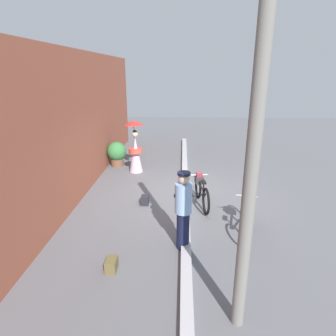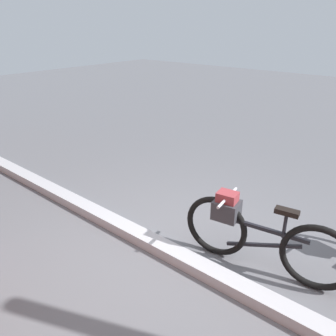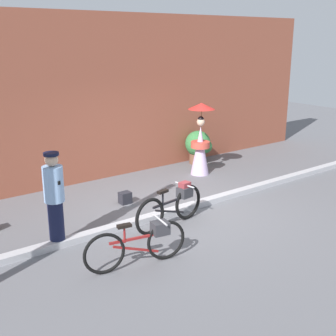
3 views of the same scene
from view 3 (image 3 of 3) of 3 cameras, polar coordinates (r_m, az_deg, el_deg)
name	(u,v)px [view 3 (image 3 of 3)]	position (r m, az deg, el deg)	size (l,w,h in m)	color
ground_plane	(181,212)	(9.13, 1.66, -5.66)	(30.00, 30.00, 0.00)	slate
building_wall	(102,97)	(11.18, -8.48, 9.01)	(14.00, 0.40, 4.04)	brown
sidewalk_curb	(181,209)	(9.11, 1.66, -5.31)	(14.00, 0.20, 0.12)	#B2B2B7
bicycle_near_officer	(141,242)	(6.95, -3.54, -9.56)	(1.68, 0.49, 0.74)	black
bicycle_far_side	(173,205)	(8.35, 0.62, -4.77)	(1.71, 0.48, 0.78)	black
person_officer	(54,197)	(7.61, -14.47, -3.69)	(0.34, 0.38, 1.66)	#141938
person_with_parasol	(200,141)	(11.42, 4.21, 3.49)	(0.69, 0.69, 1.86)	silver
potted_plant_by_door	(199,146)	(12.51, 3.99, 2.89)	(0.74, 0.72, 0.94)	brown
backpack_spare	(125,198)	(9.57, -5.54, -3.82)	(0.24, 0.21, 0.25)	#26262D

